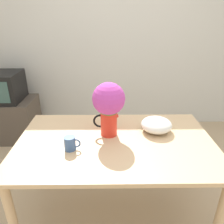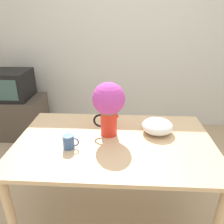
# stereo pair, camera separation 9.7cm
# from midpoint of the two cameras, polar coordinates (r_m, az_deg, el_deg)

# --- Properties ---
(ground_plane) EXTENTS (12.00, 12.00, 0.00)m
(ground_plane) POSITION_cam_midpoint_polar(r_m,az_deg,el_deg) (2.13, 5.47, -26.74)
(ground_plane) COLOR tan
(wall_back) EXTENTS (8.00, 0.05, 2.60)m
(wall_back) POSITION_cam_midpoint_polar(r_m,az_deg,el_deg) (3.27, 5.25, 18.15)
(wall_back) COLOR silver
(wall_back) RESTS_ON ground_plane
(table) EXTENTS (1.46, 0.91, 0.79)m
(table) POSITION_cam_midpoint_polar(r_m,az_deg,el_deg) (1.69, 2.32, -10.42)
(table) COLOR tan
(table) RESTS_ON ground_plane
(flower_vase) EXTENTS (0.24, 0.24, 0.42)m
(flower_vase) POSITION_cam_midpoint_polar(r_m,az_deg,el_deg) (1.60, 0.85, 2.17)
(flower_vase) COLOR red
(flower_vase) RESTS_ON table
(coffee_mug) EXTENTS (0.11, 0.08, 0.10)m
(coffee_mug) POSITION_cam_midpoint_polar(r_m,az_deg,el_deg) (1.55, -9.42, -7.72)
(coffee_mug) COLOR #385689
(coffee_mug) RESTS_ON table
(white_bowl) EXTENTS (0.24, 0.24, 0.11)m
(white_bowl) POSITION_cam_midpoint_polar(r_m,az_deg,el_deg) (1.76, 13.30, -3.64)
(white_bowl) COLOR silver
(white_bowl) RESTS_ON table
(tv_stand) EXTENTS (0.76, 0.53, 0.58)m
(tv_stand) POSITION_cam_midpoint_polar(r_m,az_deg,el_deg) (3.43, -22.70, -1.03)
(tv_stand) COLOR #4C4238
(tv_stand) RESTS_ON ground_plane
(tv_set) EXTENTS (0.49, 0.48, 0.38)m
(tv_set) POSITION_cam_midpoint_polar(r_m,az_deg,el_deg) (3.27, -24.06, 6.53)
(tv_set) COLOR black
(tv_set) RESTS_ON tv_stand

